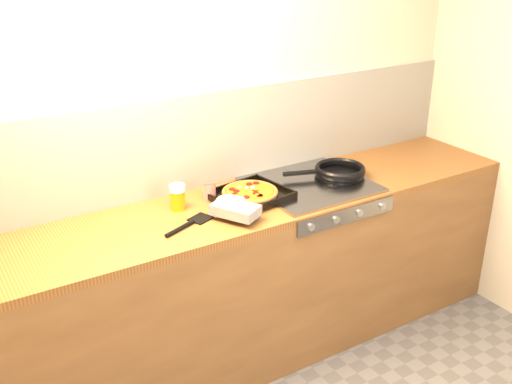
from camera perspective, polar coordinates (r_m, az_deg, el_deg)
room_shell at (r=3.10m, az=-4.58°, el=4.94°), size 3.20×3.20×3.20m
counter_run at (r=3.17m, az=-1.74°, el=-8.58°), size 3.20×0.62×0.90m
stovetop at (r=3.18m, az=5.19°, el=0.69°), size 0.60×0.56×0.02m
pizza_on_tray at (r=2.93m, az=-1.06°, el=-0.50°), size 0.48×0.47×0.06m
frying_pan at (r=3.28m, az=7.90°, el=1.97°), size 0.48×0.35×0.05m
tomato_can at (r=2.99m, az=-4.49°, el=0.12°), size 0.08×0.08×0.10m
juice_glass at (r=2.90m, az=-7.48°, el=-0.47°), size 0.09×0.09×0.13m
wooden_spoon at (r=3.14m, az=-2.09°, el=0.54°), size 0.30×0.09×0.02m
black_spatula at (r=2.75m, az=-6.43°, el=-3.08°), size 0.28×0.16×0.02m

